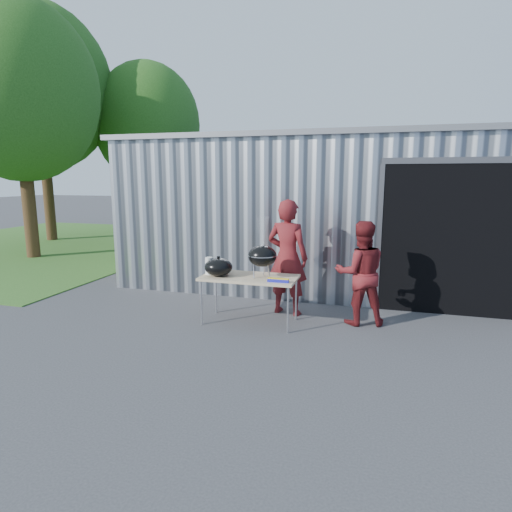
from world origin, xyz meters
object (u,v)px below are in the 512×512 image
(person_cook, at_px, (287,257))
(person_bystander, at_px, (361,273))
(folding_table, at_px, (249,279))
(kettle_grill, at_px, (262,251))

(person_cook, distance_m, person_bystander, 1.23)
(folding_table, bearing_deg, person_cook, 51.97)
(folding_table, bearing_deg, person_bystander, 14.25)
(person_bystander, bearing_deg, person_cook, -23.67)
(person_cook, bearing_deg, folding_table, 63.37)
(folding_table, xyz_separation_m, kettle_grill, (0.21, -0.01, 0.46))
(folding_table, relative_size, kettle_grill, 1.60)
(folding_table, xyz_separation_m, person_cook, (0.48, 0.61, 0.26))
(person_cook, xyz_separation_m, person_bystander, (1.20, -0.18, -0.15))
(folding_table, height_order, kettle_grill, kettle_grill)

